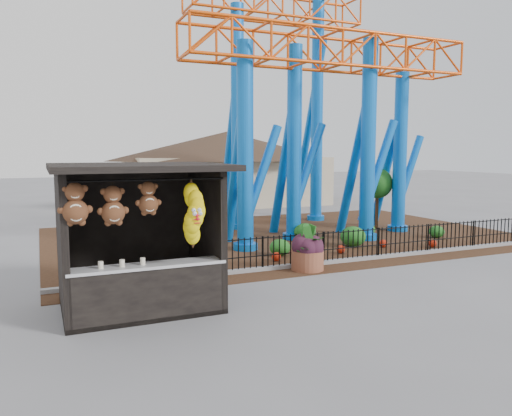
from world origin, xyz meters
name	(u,v)px	position (x,y,z in m)	size (l,w,h in m)	color
ground	(286,304)	(0.00, 0.00, 0.00)	(120.00, 120.00, 0.00)	slate
mulch_bed	(284,236)	(4.00, 8.00, 0.01)	(18.00, 12.00, 0.02)	#331E11
curb	(357,259)	(4.00, 3.00, 0.06)	(18.00, 0.18, 0.12)	gray
prize_booth	(140,239)	(-3.01, 0.91, 1.53)	(3.50, 3.40, 3.12)	black
picket_fence	(381,243)	(4.90, 3.00, 0.50)	(12.20, 0.06, 1.00)	black
roller_coaster	(308,74)	(5.12, 8.23, 6.44)	(11.00, 6.37, 10.82)	blue
terracotta_planter	(307,260)	(2.01, 2.58, 0.29)	(0.93, 0.93, 0.58)	brown
planter_foliage	(308,239)	(2.01, 2.58, 0.90)	(0.70, 0.70, 0.64)	#301322
potted_plant	(307,254)	(1.94, 2.52, 0.49)	(0.89, 0.77, 0.99)	#185017
landscaping	(342,236)	(5.13, 5.56, 0.32)	(8.01, 3.48, 0.72)	#1C5418
pavilion	(227,156)	(6.00, 20.00, 3.07)	(15.00, 15.00, 4.80)	#BFAD8C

